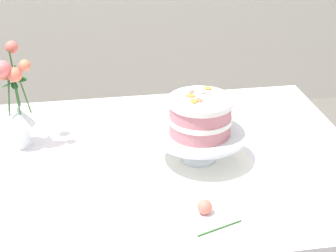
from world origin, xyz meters
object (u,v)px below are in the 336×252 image
object	(u,v)px
dining_table	(149,186)
fallen_rose	(205,208)
cake_stand	(199,138)
flower_vase	(16,107)
layer_cake	(200,116)

from	to	relation	value
dining_table	fallen_rose	xyz separation A→B (m)	(0.12, -0.29, 0.11)
cake_stand	dining_table	bearing A→B (deg)	175.78
dining_table	flower_vase	distance (m)	0.51
dining_table	layer_cake	xyz separation A→B (m)	(0.16, -0.01, 0.25)
cake_stand	layer_cake	xyz separation A→B (m)	(-0.00, 0.00, 0.08)
flower_vase	fallen_rose	bearing A→B (deg)	-41.42
layer_cake	flower_vase	xyz separation A→B (m)	(-0.57, 0.19, -0.01)
dining_table	cake_stand	size ratio (longest dim) A/B	4.83
cake_stand	layer_cake	bearing A→B (deg)	113.25
dining_table	layer_cake	world-z (taller)	layer_cake
dining_table	fallen_rose	distance (m)	0.33
dining_table	cake_stand	xyz separation A→B (m)	(0.16, -0.01, 0.17)
cake_stand	fallen_rose	distance (m)	0.29
layer_cake	flower_vase	world-z (taller)	flower_vase
flower_vase	dining_table	bearing A→B (deg)	-23.09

